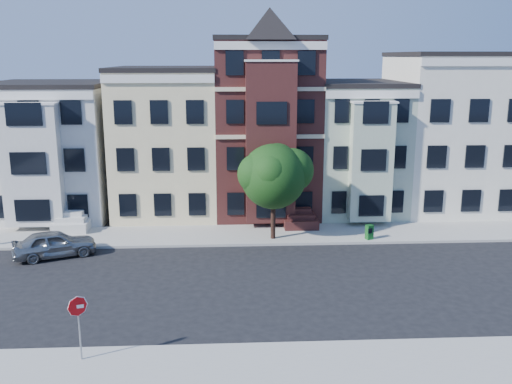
{
  "coord_description": "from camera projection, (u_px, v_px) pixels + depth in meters",
  "views": [
    {
      "loc": [
        -2.79,
        -26.18,
        11.01
      ],
      "look_at": [
        -1.31,
        2.31,
        4.2
      ],
      "focal_mm": 40.0,
      "sensor_mm": 36.0,
      "label": 1
    }
  ],
  "objects": [
    {
      "name": "parked_car",
      "position": [
        54.0,
        244.0,
        31.95
      ],
      "size": [
        4.84,
        3.33,
        1.53
      ],
      "primitive_type": "imported",
      "rotation": [
        0.0,
        0.0,
        1.95
      ],
      "color": "gray",
      "rests_on": "ground"
    },
    {
      "name": "house_white",
      "position": [
        55.0,
        150.0,
        40.41
      ],
      "size": [
        8.0,
        9.0,
        9.0
      ],
      "primitive_type": "cube",
      "color": "silver",
      "rests_on": "ground"
    },
    {
      "name": "stop_sign",
      "position": [
        79.0,
        324.0,
        20.65
      ],
      "size": [
        0.77,
        0.31,
        2.81
      ],
      "primitive_type": null,
      "rotation": [
        0.0,
        0.0,
        0.27
      ],
      "color": "#B4050A",
      "rests_on": "near_sidewalk"
    },
    {
      "name": "street_tree",
      "position": [
        273.0,
        181.0,
        34.07
      ],
      "size": [
        6.46,
        6.46,
        7.2
      ],
      "primitive_type": null,
      "rotation": [
        0.0,
        0.0,
        0.05
      ],
      "color": "#1E4717",
      "rests_on": "far_sidewalk"
    },
    {
      "name": "far_sidewalk",
      "position": [
        272.0,
        234.0,
        35.88
      ],
      "size": [
        60.0,
        4.0,
        0.15
      ],
      "primitive_type": "cube",
      "color": "#9E9B93",
      "rests_on": "ground"
    },
    {
      "name": "house_cream",
      "position": [
        450.0,
        134.0,
        41.61
      ],
      "size": [
        8.0,
        9.0,
        11.0
      ],
      "primitive_type": "cube",
      "color": "silver",
      "rests_on": "ground"
    },
    {
      "name": "house_green",
      "position": [
        354.0,
        148.0,
        41.49
      ],
      "size": [
        6.0,
        9.0,
        9.0
      ],
      "primitive_type": "cube",
      "color": "#A8B79E",
      "rests_on": "ground"
    },
    {
      "name": "house_brown",
      "position": [
        265.0,
        128.0,
        40.82
      ],
      "size": [
        7.0,
        9.0,
        12.0
      ],
      "primitive_type": "cube",
      "color": "#3C1917",
      "rests_on": "ground"
    },
    {
      "name": "house_yellow",
      "position": [
        168.0,
        143.0,
        40.7
      ],
      "size": [
        7.0,
        9.0,
        10.0
      ],
      "primitive_type": "cube",
      "color": "beige",
      "rests_on": "ground"
    },
    {
      "name": "ground",
      "position": [
        285.0,
        285.0,
        28.13
      ],
      "size": [
        120.0,
        120.0,
        0.0
      ],
      "primitive_type": "plane",
      "color": "black"
    },
    {
      "name": "newspaper_box",
      "position": [
        369.0,
        232.0,
        34.63
      ],
      "size": [
        0.5,
        0.48,
        0.89
      ],
      "primitive_type": "cube",
      "rotation": [
        0.0,
        0.0,
        0.37
      ],
      "color": "#14591E",
      "rests_on": "far_sidewalk"
    },
    {
      "name": "near_sidewalk",
      "position": [
        308.0,
        371.0,
        20.34
      ],
      "size": [
        60.0,
        4.0,
        0.15
      ],
      "primitive_type": "cube",
      "color": "#9E9B93",
      "rests_on": "ground"
    }
  ]
}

